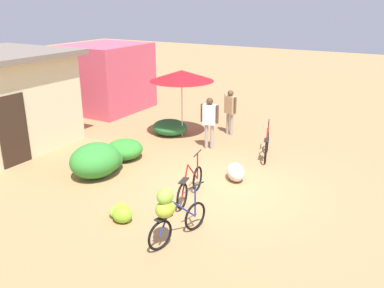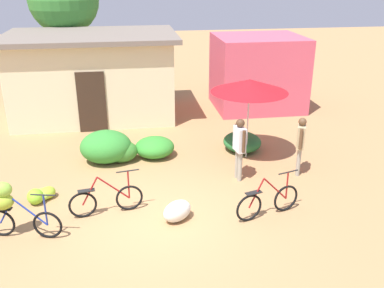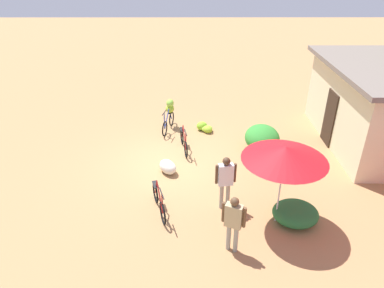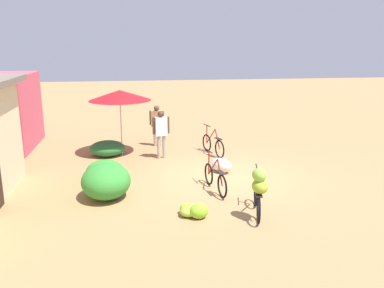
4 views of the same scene
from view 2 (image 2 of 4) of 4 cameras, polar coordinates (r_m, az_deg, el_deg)
name	(u,v)px [view 2 (image 2 of 4)]	position (r m, az deg, el deg)	size (l,w,h in m)	color
ground_plane	(151,220)	(9.42, -5.48, -10.06)	(60.00, 60.00, 0.00)	#A5794C
building_low	(94,75)	(15.89, -12.93, 8.89)	(5.91, 3.93, 2.95)	beige
shop_pink	(257,72)	(16.74, 8.67, 9.38)	(3.20, 2.80, 2.71)	#D04D63
tree_behind_building	(64,0)	(18.51, -16.67, 17.80)	(2.75, 2.75, 5.28)	brown
hedge_bush_front_left	(106,147)	(12.14, -11.35, -0.33)	(1.42, 1.24, 0.89)	#338831
hedge_bush_front_right	(121,151)	(12.13, -9.38, -0.95)	(0.91, 0.76, 0.60)	#367B2B
hedge_bush_mid	(155,147)	(12.31, -4.98, -0.42)	(1.13, 1.05, 0.58)	#358C2F
hedge_bush_by_door	(242,142)	(12.80, 6.66, 0.28)	(1.11, 1.22, 0.52)	#256832
market_umbrella	(250,86)	(11.77, 7.65, 7.67)	(2.10, 2.10, 2.27)	beige
bicycle_leftmost	(10,205)	(9.22, -23.04, -7.50)	(1.54, 0.44, 1.21)	black
bicycle_near_pile	(107,200)	(9.63, -11.27, -7.27)	(1.60, 0.32, 0.98)	black
bicycle_center_loaded	(268,202)	(9.51, 10.05, -7.53)	(1.53, 0.50, 0.97)	black
banana_pile_on_ground	(41,195)	(10.64, -19.39, -6.36)	(0.71, 0.72, 0.35)	#94C33A
produce_sack	(177,211)	(9.29, -1.98, -8.86)	(0.70, 0.44, 0.44)	silver
person_vendor	(240,143)	(10.74, 6.32, 0.12)	(0.26, 0.57, 1.63)	gray
person_bystander	(301,141)	(11.31, 14.21, 0.44)	(0.34, 0.54, 1.56)	gray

